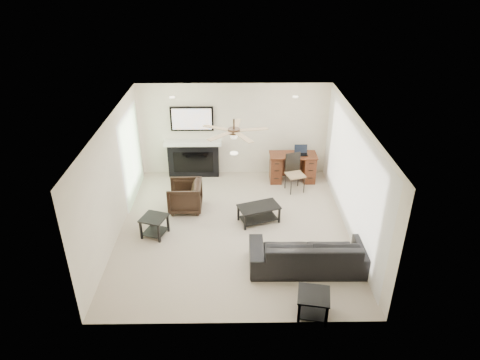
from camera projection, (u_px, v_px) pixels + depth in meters
The scene contains 10 objects.
room_shell at pixel (243, 157), 8.73m from camera, with size 5.50×5.54×2.52m.
sofa at pixel (310, 252), 8.12m from camera, with size 2.32×0.91×0.68m, color black.
armchair at pixel (185, 196), 9.99m from camera, with size 0.75×0.77×0.70m, color black.
coffee_table at pixel (259, 214), 9.59m from camera, with size 0.90×0.50×0.40m, color black.
end_table_near at pixel (313, 305), 7.07m from camera, with size 0.52×0.52×0.45m, color black.
end_table_left at pixel (155, 226), 9.11m from camera, with size 0.50×0.50×0.45m, color black.
fireplace_unit at pixel (193, 143), 11.27m from camera, with size 1.52×0.34×1.91m, color black.
desk at pixel (292, 168), 11.26m from camera, with size 1.22×0.56×0.76m, color #3D1A0F.
desk_chair at pixel (295, 173), 10.73m from camera, with size 0.42×0.44×0.97m, color black.
laptop at pixel (301, 151), 11.02m from camera, with size 0.33×0.24×0.23m, color black.
Camera 1 is at (0.01, -7.86, 5.35)m, focal length 32.00 mm.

